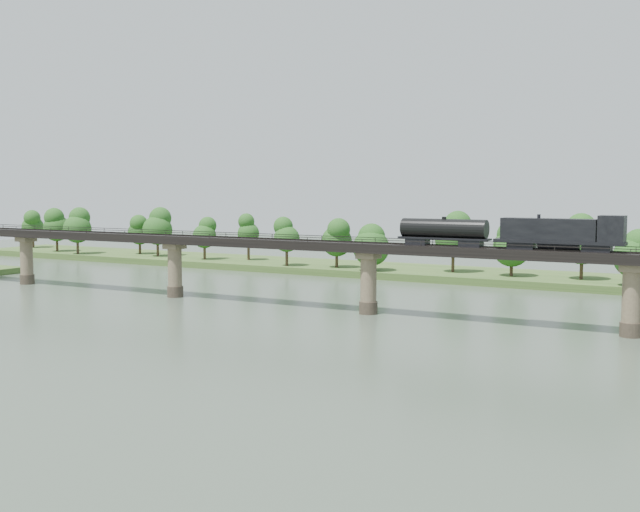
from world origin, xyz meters
The scene contains 5 objects.
ground centered at (0.00, 0.00, 0.00)m, with size 400.00×400.00×0.00m, color #364536.
far_bank centered at (0.00, 85.00, 0.80)m, with size 300.00×24.00×1.60m, color #355120.
bridge centered at (0.00, 30.00, 5.46)m, with size 236.00×30.00×11.50m.
bridge_superstructure centered at (0.00, 30.00, 11.79)m, with size 220.00×4.90×0.75m.
far_treeline centered at (-8.21, 80.52, 8.83)m, with size 289.06×17.54×13.60m.
Camera 1 is at (56.50, -85.26, 20.63)m, focal length 45.00 mm.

